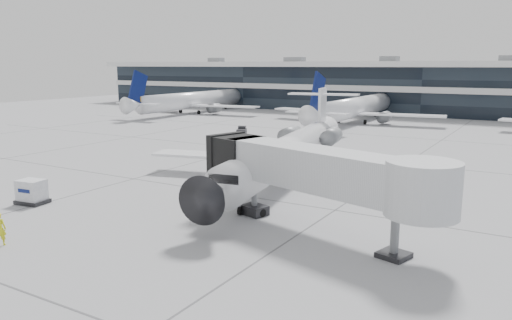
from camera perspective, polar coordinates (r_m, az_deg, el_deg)
The scene contains 9 objects.
ground at distance 41.66m, azimuth -3.87°, elevation -3.74°, with size 220.00×220.00×0.00m, color #949497.
terminal at distance 117.56m, azimuth 19.55°, elevation 7.55°, with size 170.00×22.00×10.00m, color black.
bg_jet_left at distance 111.79m, azimuth -6.96°, elevation 5.38°, with size 32.00×40.00×9.60m, color white, non-canonical shape.
bg_jet_center at distance 94.02m, azimuth 11.28°, elevation 4.23°, with size 32.00×40.00×9.60m, color white, non-canonical shape.
regional_jet at distance 45.69m, azimuth 3.68°, elevation 1.00°, with size 27.13×33.82×7.84m.
jet_bridge at distance 30.46m, azimuth 8.07°, elevation -1.35°, with size 17.27×7.55×5.61m.
cargo_uld at distance 41.81m, azimuth -24.25°, elevation -3.35°, with size 2.44×1.95×1.82m.
traffic_cone at distance 54.77m, azimuth 3.94°, elevation 0.06°, with size 0.38×0.38×0.53m.
far_tug at distance 74.75m, azimuth -1.64°, elevation 3.27°, with size 2.11×2.57×1.42m.
Camera 1 is at (22.92, -33.17, 10.46)m, focal length 35.00 mm.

